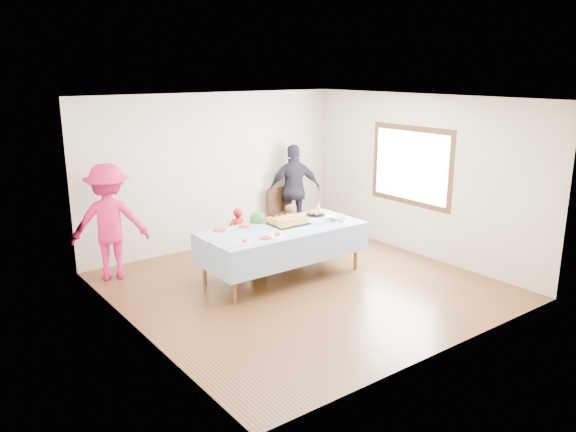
{
  "coord_description": "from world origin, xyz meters",
  "views": [
    {
      "loc": [
        -4.8,
        -6.05,
        3.1
      ],
      "look_at": [
        -0.04,
        0.3,
        1.0
      ],
      "focal_mm": 35.0,
      "sensor_mm": 36.0,
      "label": 1
    }
  ],
  "objects_px": {
    "dining_chair": "(280,210)",
    "birthday_cake": "(288,221)",
    "party_table": "(283,231)",
    "adult_left": "(109,222)"
  },
  "relations": [
    {
      "from": "party_table",
      "to": "birthday_cake",
      "type": "height_order",
      "value": "birthday_cake"
    },
    {
      "from": "dining_chair",
      "to": "birthday_cake",
      "type": "bearing_deg",
      "value": -125.9
    },
    {
      "from": "birthday_cake",
      "to": "dining_chair",
      "type": "distance_m",
      "value": 2.01
    },
    {
      "from": "birthday_cake",
      "to": "dining_chair",
      "type": "bearing_deg",
      "value": 57.87
    },
    {
      "from": "party_table",
      "to": "adult_left",
      "type": "height_order",
      "value": "adult_left"
    },
    {
      "from": "dining_chair",
      "to": "adult_left",
      "type": "relative_size",
      "value": 0.52
    },
    {
      "from": "party_table",
      "to": "birthday_cake",
      "type": "bearing_deg",
      "value": 30.55
    },
    {
      "from": "birthday_cake",
      "to": "dining_chair",
      "type": "xyz_separation_m",
      "value": [
        1.06,
        1.68,
        -0.32
      ]
    },
    {
      "from": "birthday_cake",
      "to": "adult_left",
      "type": "height_order",
      "value": "adult_left"
    },
    {
      "from": "party_table",
      "to": "dining_chair",
      "type": "bearing_deg",
      "value": 55.34
    }
  ]
}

